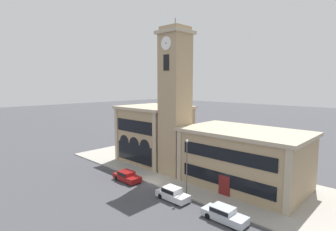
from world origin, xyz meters
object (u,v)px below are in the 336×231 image
parked_car_far (224,214)px  street_lamp (187,160)px  parked_car_mid (172,193)px  parked_car_near (127,176)px

parked_car_far → street_lamp: street_lamp is taller
parked_car_mid → street_lamp: 4.25m
parked_car_near → parked_car_mid: bearing=-0.0°
parked_car_far → parked_car_mid: bearing=180.0°
parked_car_mid → parked_car_far: bearing=-0.0°
street_lamp → parked_car_near: bearing=-168.7°
parked_car_mid → street_lamp: bearing=71.9°
parked_car_near → street_lamp: street_lamp is taller
parked_car_mid → parked_car_far: 6.93m
parked_car_mid → parked_car_far: (6.93, -0.00, -0.02)m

